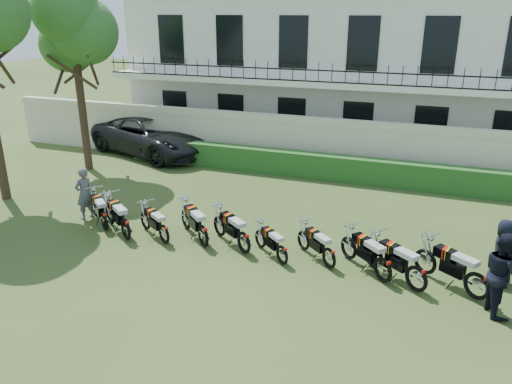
{
  "coord_description": "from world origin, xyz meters",
  "views": [
    {
      "loc": [
        4.85,
        -11.64,
        6.38
      ],
      "look_at": [
        -0.19,
        1.87,
        1.13
      ],
      "focal_mm": 35.0,
      "sensor_mm": 36.0,
      "label": 1
    }
  ],
  "objects_px": {
    "motorcycle_8": "(417,273)",
    "officer_3": "(503,252)",
    "officer_1": "(503,274)",
    "suv": "(153,136)",
    "motorcycle_2": "(164,230)",
    "motorcycle_7": "(383,264)",
    "motorcycle_3": "(203,231)",
    "motorcycle_5": "(282,250)",
    "motorcycle_9": "(478,280)",
    "tree_west_near": "(73,24)",
    "motorcycle_4": "(244,237)",
    "motorcycle_6": "(329,253)",
    "inspector": "(84,194)",
    "motorcycle_0": "(104,216)",
    "motorcycle_1": "(125,224)"
  },
  "relations": [
    {
      "from": "tree_west_near",
      "to": "motorcycle_2",
      "type": "height_order",
      "value": "tree_west_near"
    },
    {
      "from": "motorcycle_6",
      "to": "motorcycle_2",
      "type": "bearing_deg",
      "value": 134.41
    },
    {
      "from": "officer_3",
      "to": "officer_1",
      "type": "bearing_deg",
      "value": 179.26
    },
    {
      "from": "motorcycle_7",
      "to": "motorcycle_3",
      "type": "bearing_deg",
      "value": 129.86
    },
    {
      "from": "motorcycle_1",
      "to": "motorcycle_4",
      "type": "bearing_deg",
      "value": -47.33
    },
    {
      "from": "officer_1",
      "to": "suv",
      "type": "bearing_deg",
      "value": 41.7
    },
    {
      "from": "motorcycle_0",
      "to": "motorcycle_3",
      "type": "relative_size",
      "value": 0.96
    },
    {
      "from": "motorcycle_8",
      "to": "officer_3",
      "type": "relative_size",
      "value": 1.01
    },
    {
      "from": "motorcycle_7",
      "to": "inspector",
      "type": "bearing_deg",
      "value": 127.43
    },
    {
      "from": "motorcycle_6",
      "to": "suv",
      "type": "distance_m",
      "value": 13.04
    },
    {
      "from": "motorcycle_4",
      "to": "motorcycle_6",
      "type": "xyz_separation_m",
      "value": [
        2.4,
        -0.01,
        -0.05
      ]
    },
    {
      "from": "motorcycle_0",
      "to": "motorcycle_6",
      "type": "height_order",
      "value": "motorcycle_0"
    },
    {
      "from": "motorcycle_5",
      "to": "officer_3",
      "type": "relative_size",
      "value": 0.79
    },
    {
      "from": "motorcycle_4",
      "to": "motorcycle_9",
      "type": "bearing_deg",
      "value": -56.63
    },
    {
      "from": "motorcycle_3",
      "to": "officer_1",
      "type": "height_order",
      "value": "officer_1"
    },
    {
      "from": "suv",
      "to": "officer_3",
      "type": "bearing_deg",
      "value": -98.56
    },
    {
      "from": "motorcycle_7",
      "to": "inspector",
      "type": "distance_m",
      "value": 9.57
    },
    {
      "from": "motorcycle_1",
      "to": "motorcycle_9",
      "type": "xyz_separation_m",
      "value": [
        9.49,
        0.13,
        0.01
      ]
    },
    {
      "from": "motorcycle_8",
      "to": "inspector",
      "type": "xyz_separation_m",
      "value": [
        -10.34,
        0.98,
        0.34
      ]
    },
    {
      "from": "motorcycle_7",
      "to": "officer_1",
      "type": "relative_size",
      "value": 0.81
    },
    {
      "from": "tree_west_near",
      "to": "motorcycle_8",
      "type": "bearing_deg",
      "value": -21.76
    },
    {
      "from": "motorcycle_1",
      "to": "motorcycle_5",
      "type": "relative_size",
      "value": 1.3
    },
    {
      "from": "motorcycle_3",
      "to": "motorcycle_7",
      "type": "bearing_deg",
      "value": -50.41
    },
    {
      "from": "motorcycle_3",
      "to": "suv",
      "type": "xyz_separation_m",
      "value": [
        -6.59,
        8.11,
        0.36
      ]
    },
    {
      "from": "motorcycle_4",
      "to": "motorcycle_5",
      "type": "distance_m",
      "value": 1.21
    },
    {
      "from": "suv",
      "to": "motorcycle_9",
      "type": "bearing_deg",
      "value": -102.7
    },
    {
      "from": "motorcycle_7",
      "to": "officer_1",
      "type": "xyz_separation_m",
      "value": [
        2.57,
        -0.43,
        0.46
      ]
    },
    {
      "from": "motorcycle_7",
      "to": "motorcycle_5",
      "type": "bearing_deg",
      "value": 132.43
    },
    {
      "from": "motorcycle_2",
      "to": "motorcycle_7",
      "type": "distance_m",
      "value": 6.18
    },
    {
      "from": "motorcycle_9",
      "to": "motorcycle_3",
      "type": "bearing_deg",
      "value": 123.1
    },
    {
      "from": "officer_1",
      "to": "motorcycle_9",
      "type": "bearing_deg",
      "value": 32.52
    },
    {
      "from": "motorcycle_1",
      "to": "motorcycle_6",
      "type": "bearing_deg",
      "value": -50.12
    },
    {
      "from": "tree_west_near",
      "to": "motorcycle_6",
      "type": "distance_m",
      "value": 13.73
    },
    {
      "from": "motorcycle_2",
      "to": "motorcycle_9",
      "type": "distance_m",
      "value": 8.33
    },
    {
      "from": "motorcycle_0",
      "to": "motorcycle_4",
      "type": "xyz_separation_m",
      "value": [
        4.57,
        0.06,
        0.02
      ]
    },
    {
      "from": "motorcycle_9",
      "to": "officer_3",
      "type": "bearing_deg",
      "value": 6.11
    },
    {
      "from": "motorcycle_4",
      "to": "motorcycle_6",
      "type": "distance_m",
      "value": 2.4
    },
    {
      "from": "tree_west_near",
      "to": "officer_3",
      "type": "xyz_separation_m",
      "value": [
        15.64,
        -4.34,
        -5.04
      ]
    },
    {
      "from": "motorcycle_5",
      "to": "motorcycle_3",
      "type": "bearing_deg",
      "value": 124.8
    },
    {
      "from": "motorcycle_8",
      "to": "motorcycle_7",
      "type": "bearing_deg",
      "value": 113.4
    },
    {
      "from": "motorcycle_0",
      "to": "motorcycle_9",
      "type": "height_order",
      "value": "motorcycle_9"
    },
    {
      "from": "motorcycle_8",
      "to": "officer_1",
      "type": "relative_size",
      "value": 0.89
    },
    {
      "from": "motorcycle_4",
      "to": "motorcycle_7",
      "type": "height_order",
      "value": "motorcycle_7"
    },
    {
      "from": "motorcycle_4",
      "to": "inspector",
      "type": "relative_size",
      "value": 0.97
    },
    {
      "from": "motorcycle_7",
      "to": "officer_1",
      "type": "bearing_deg",
      "value": -57.41
    },
    {
      "from": "motorcycle_3",
      "to": "motorcycle_5",
      "type": "xyz_separation_m",
      "value": [
        2.42,
        -0.21,
        -0.09
      ]
    },
    {
      "from": "motorcycle_5",
      "to": "motorcycle_6",
      "type": "distance_m",
      "value": 1.23
    },
    {
      "from": "tree_west_near",
      "to": "motorcycle_2",
      "type": "xyz_separation_m",
      "value": [
        6.75,
        -5.3,
        -5.43
      ]
    },
    {
      "from": "motorcycle_9",
      "to": "motorcycle_0",
      "type": "bearing_deg",
      "value": 123.93
    },
    {
      "from": "motorcycle_2",
      "to": "motorcycle_8",
      "type": "relative_size",
      "value": 0.92
    }
  ]
}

